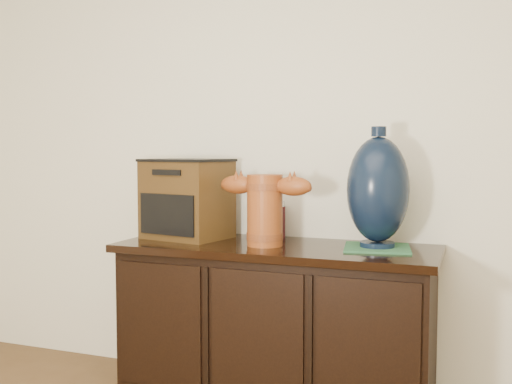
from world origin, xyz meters
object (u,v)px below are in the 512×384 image
at_px(terracotta_vessel, 265,206).
at_px(spray_can, 279,220).
at_px(sideboard, 276,324).
at_px(lamp_base, 378,190).
at_px(tv_radio, 187,199).

relative_size(terracotta_vessel, spray_can, 2.52).
relative_size(sideboard, spray_can, 8.04).
height_order(sideboard, lamp_base, lamp_base).
height_order(sideboard, tv_radio, tv_radio).
bearing_deg(sideboard, tv_radio, 173.76).
bearing_deg(spray_can, tv_radio, -158.24).
distance_m(terracotta_vessel, tv_radio, 0.45).
bearing_deg(terracotta_vessel, lamp_base, 17.83).
xyz_separation_m(tv_radio, lamp_base, (0.93, 0.00, 0.06)).
height_order(terracotta_vessel, spray_can, terracotta_vessel).
height_order(terracotta_vessel, tv_radio, tv_radio).
bearing_deg(tv_radio, lamp_base, 11.87).
xyz_separation_m(sideboard, lamp_base, (0.45, 0.06, 0.63)).
relative_size(terracotta_vessel, tv_radio, 1.04).
bearing_deg(terracotta_vessel, tv_radio, 174.58).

